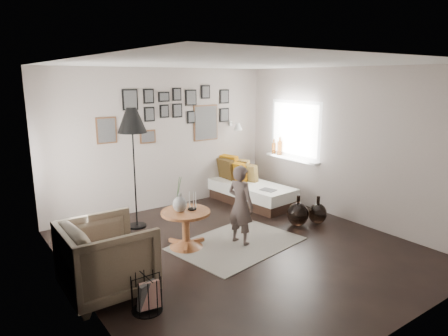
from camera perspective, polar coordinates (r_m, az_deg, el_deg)
ground at (r=5.91m, az=2.47°, el=-11.42°), size 4.80×4.80×0.00m
wall_back at (r=7.51m, az=-8.79°, el=4.05°), size 4.50×0.00×4.50m
wall_front at (r=3.96m, az=24.60°, el=-4.82°), size 4.50×0.00×4.50m
wall_left at (r=4.51m, az=-20.54°, el=-2.42°), size 0.00×4.80×4.80m
wall_right at (r=7.09m, az=17.09°, el=3.13°), size 0.00×4.80×4.80m
ceiling at (r=5.39m, az=2.75°, el=14.69°), size 4.80×4.80×0.00m
door_left at (r=5.71m, az=-23.40°, el=-2.17°), size 0.00×2.14×2.14m
window_right at (r=7.98m, az=8.96°, el=1.87°), size 0.15×1.32×1.30m
gallery_wall at (r=7.57m, az=-6.89°, el=7.56°), size 2.74×0.03×1.08m
wall_sconce at (r=8.08m, az=1.94°, el=5.97°), size 0.18×0.36×0.16m
rug at (r=6.06m, az=1.88°, el=-10.72°), size 2.00×1.56×0.01m
pedestal_table at (r=5.87m, az=-5.45°, el=-8.90°), size 0.71×0.71×0.56m
vase at (r=5.69m, az=-6.35°, el=-4.75°), size 0.20×0.20×0.51m
candles at (r=5.78m, az=-4.59°, el=-4.74°), size 0.12×0.12×0.26m
daybed at (r=7.90m, az=3.51°, el=-3.00°), size 0.94×1.88×0.88m
magazine_on_daybed at (r=7.36m, az=6.33°, el=-3.13°), size 0.26×0.31×0.01m
armchair at (r=4.80m, az=-16.35°, el=-12.24°), size 0.95×0.92×0.86m
armchair_cushion at (r=4.83m, az=-16.25°, el=-11.43°), size 0.41×0.42×0.18m
floor_lamp at (r=6.45m, az=-13.00°, el=6.02°), size 0.46×0.46×1.97m
magazine_basket at (r=4.48m, az=-10.98°, el=-17.23°), size 0.32×0.32×0.39m
demijohn_large at (r=6.78m, az=10.50°, el=-6.51°), size 0.35×0.35×0.53m
demijohn_small at (r=6.96m, az=13.22°, el=-6.33°), size 0.31×0.31×0.48m
child at (r=5.88m, az=2.38°, el=-5.30°), size 0.38×0.49×1.19m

